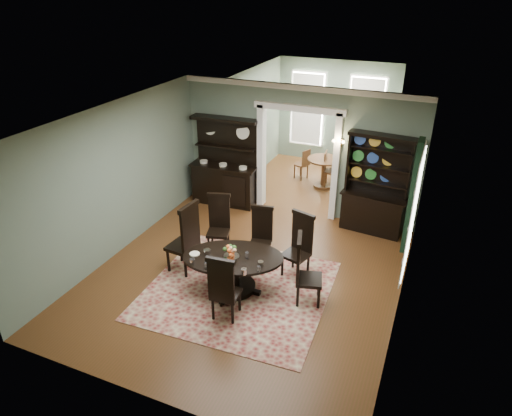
{
  "coord_description": "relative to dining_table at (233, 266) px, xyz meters",
  "views": [
    {
      "loc": [
        2.93,
        -6.4,
        5.04
      ],
      "look_at": [
        -0.03,
        0.6,
        1.17
      ],
      "focal_mm": 32.0,
      "sensor_mm": 36.0,
      "label": 1
    }
  ],
  "objects": [
    {
      "name": "chair_near",
      "position": [
        0.21,
        -0.8,
        0.16
      ],
      "size": [
        0.49,
        0.47,
        1.23
      ],
      "rotation": [
        0.0,
        0.0,
        0.09
      ],
      "color": "black",
      "rests_on": "rug"
    },
    {
      "name": "chair_far_mid",
      "position": [
        0.09,
        1.08,
        0.13
      ],
      "size": [
        0.49,
        0.47,
        1.16
      ],
      "rotation": [
        0.0,
        0.0,
        3.31
      ],
      "color": "black",
      "rests_on": "rug"
    },
    {
      "name": "room",
      "position": [
        0.04,
        0.44,
        1.09
      ],
      "size": [
        5.51,
        6.01,
        3.01
      ],
      "color": "#5D3118",
      "rests_on": "ground"
    },
    {
      "name": "chair_far_right",
      "position": [
        0.91,
        0.94,
        0.17
      ],
      "size": [
        0.57,
        0.55,
        1.25
      ],
      "rotation": [
        0.0,
        0.0,
        2.85
      ],
      "color": "black",
      "rests_on": "rug"
    },
    {
      "name": "doorway_trim",
      "position": [
        0.04,
        3.4,
        1.13
      ],
      "size": [
        2.08,
        0.25,
        2.57
      ],
      "color": "white",
      "rests_on": "floor"
    },
    {
      "name": "welsh_dresser",
      "position": [
        1.88,
        3.16,
        0.31
      ],
      "size": [
        1.44,
        0.65,
        2.18
      ],
      "rotation": [
        0.0,
        0.0,
        -0.1
      ],
      "color": "black",
      "rests_on": "floor"
    },
    {
      "name": "wall_sconce",
      "position": [
        0.99,
        3.24,
        1.41
      ],
      "size": [
        0.27,
        0.21,
        0.21
      ],
      "color": "#CC7F36",
      "rests_on": "back_wall_right"
    },
    {
      "name": "right_window",
      "position": [
        2.73,
        1.33,
        1.12
      ],
      "size": [
        0.15,
        1.47,
        2.12
      ],
      "color": "white",
      "rests_on": "wall_right"
    },
    {
      "name": "rug",
      "position": [
        0.08,
        0.0,
        -0.48
      ],
      "size": [
        3.27,
        3.1,
        0.01
      ],
      "primitive_type": "cube",
      "rotation": [
        0.0,
        0.0,
        0.04
      ],
      "color": "maroon",
      "rests_on": "floor"
    },
    {
      "name": "chair_far_left",
      "position": [
        -0.86,
        1.13,
        0.16
      ],
      "size": [
        0.55,
        0.54,
        1.22
      ],
      "rotation": [
        0.0,
        0.0,
        3.42
      ],
      "color": "black",
      "rests_on": "rug"
    },
    {
      "name": "chair_end_left",
      "position": [
        -1.04,
        0.18,
        0.27
      ],
      "size": [
        0.55,
        0.58,
        1.44
      ],
      "rotation": [
        0.0,
        0.0,
        1.47
      ],
      "color": "black",
      "rests_on": "rug"
    },
    {
      "name": "parlor_chair_right",
      "position": [
        0.41,
        4.99,
        0.05
      ],
      "size": [
        0.44,
        0.42,
        0.99
      ],
      "rotation": [
        0.0,
        0.0,
        -1.44
      ],
      "color": "#522E17",
      "rests_on": "parlor_floor"
    },
    {
      "name": "chair_end_right",
      "position": [
        1.23,
        0.16,
        0.19
      ],
      "size": [
        0.56,
        0.57,
        1.27
      ],
      "rotation": [
        0.0,
        0.0,
        -1.3
      ],
      "color": "black",
      "rests_on": "rug"
    },
    {
      "name": "parlor",
      "position": [
        0.04,
        5.93,
        1.03
      ],
      "size": [
        3.51,
        3.5,
        3.01
      ],
      "color": "#5D3118",
      "rests_on": "ground"
    },
    {
      "name": "centerpiece",
      "position": [
        -0.0,
        -0.06,
        0.28
      ],
      "size": [
        1.39,
        0.89,
        0.23
      ],
      "color": "silver",
      "rests_on": "dining_table"
    },
    {
      "name": "parlor_chair_left",
      "position": [
        -0.4,
        5.29,
        -0.02
      ],
      "size": [
        0.41,
        0.4,
        0.86
      ],
      "rotation": [
        0.0,
        0.0,
        1.17
      ],
      "color": "#522E17",
      "rests_on": "parlor_floor"
    },
    {
      "name": "dining_table",
      "position": [
        0.0,
        0.0,
        0.0
      ],
      "size": [
        2.07,
        2.07,
        0.69
      ],
      "rotation": [
        0.0,
        0.0,
        0.34
      ],
      "color": "black",
      "rests_on": "rug"
    },
    {
      "name": "parlor_table",
      "position": [
        0.26,
        4.98,
        0.04
      ],
      "size": [
        0.86,
        0.86,
        0.8
      ],
      "color": "#522E17",
      "rests_on": "parlor_floor"
    },
    {
      "name": "sideboard",
      "position": [
        -1.72,
        3.15,
        0.26
      ],
      "size": [
        1.65,
        0.66,
        2.14
      ],
      "rotation": [
        0.0,
        0.0,
        0.06
      ],
      "color": "black",
      "rests_on": "floor"
    }
  ]
}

